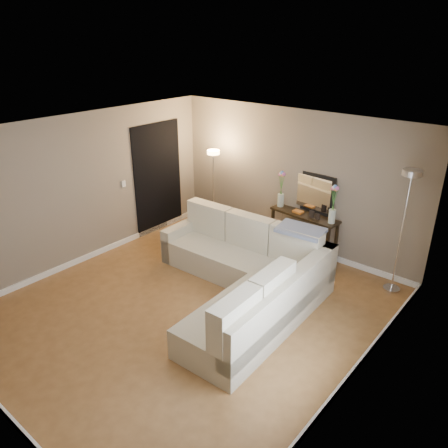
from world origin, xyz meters
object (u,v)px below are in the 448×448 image
Objects in this scene: sectional_sofa at (247,273)px; console_table at (300,230)px; floor_lamp_lit at (214,175)px; floor_lamp_unlit at (406,208)px.

console_table is (-0.12, 1.75, 0.08)m from sectional_sofa.
console_table is 2.01m from floor_lamp_lit.
floor_lamp_unlit is (1.82, -0.15, 0.96)m from console_table.
sectional_sofa is 1.49× the size of floor_lamp_unlit.
floor_lamp_unlit reaches higher than floor_lamp_lit.
floor_lamp_unlit reaches higher than console_table.
sectional_sofa is at bearing -86.09° from console_table.
console_table is at bearing 93.91° from sectional_sofa.
floor_lamp_lit is 0.86× the size of floor_lamp_unlit.
sectional_sofa reaches higher than console_table.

